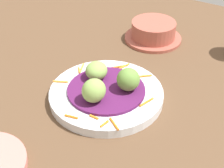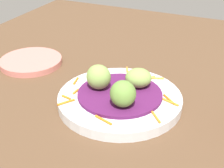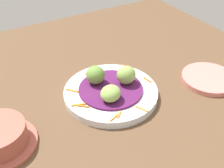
% 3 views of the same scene
% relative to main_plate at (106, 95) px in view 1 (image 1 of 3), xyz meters
% --- Properties ---
extents(table_surface, '(1.10, 1.10, 0.02)m').
position_rel_main_plate_xyz_m(table_surface, '(0.03, 0.05, -0.02)').
color(table_surface, brown).
rests_on(table_surface, ground).
extents(main_plate, '(0.23, 0.23, 0.02)m').
position_rel_main_plate_xyz_m(main_plate, '(0.00, 0.00, 0.00)').
color(main_plate, silver).
rests_on(main_plate, table_surface).
extents(cabbage_bed, '(0.16, 0.16, 0.01)m').
position_rel_main_plate_xyz_m(cabbage_bed, '(-0.00, 0.00, 0.01)').
color(cabbage_bed, '#51194C').
rests_on(cabbage_bed, main_plate).
extents(carrot_garnish, '(0.21, 0.21, 0.00)m').
position_rel_main_plate_xyz_m(carrot_garnish, '(0.01, 0.00, 0.01)').
color(carrot_garnish, orange).
rests_on(carrot_garnish, main_plate).
extents(guac_scoop_left, '(0.06, 0.05, 0.05)m').
position_rel_main_plate_xyz_m(guac_scoop_left, '(-0.04, 0.00, 0.04)').
color(guac_scoop_left, '#84A851').
rests_on(guac_scoop_left, cabbage_bed).
extents(guac_scoop_center, '(0.06, 0.06, 0.05)m').
position_rel_main_plate_xyz_m(guac_scoop_center, '(0.02, -0.04, 0.04)').
color(guac_scoop_center, olive).
rests_on(guac_scoop_center, cabbage_bed).
extents(guac_scoop_right, '(0.06, 0.06, 0.04)m').
position_rel_main_plate_xyz_m(guac_scoop_right, '(0.02, 0.04, 0.03)').
color(guac_scoop_right, '#84A851').
rests_on(guac_scoop_right, cabbage_bed).
extents(terracotta_bowl, '(0.15, 0.15, 0.05)m').
position_rel_main_plate_xyz_m(terracotta_bowl, '(0.27, 0.03, 0.01)').
color(terracotta_bowl, '#A85142').
rests_on(terracotta_bowl, table_surface).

